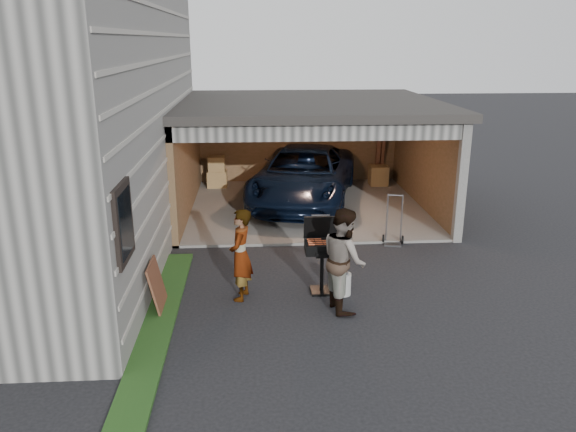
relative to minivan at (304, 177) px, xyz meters
name	(u,v)px	position (x,y,z in m)	size (l,w,h in m)	color
ground	(298,321)	(-0.71, -6.90, -0.75)	(80.00, 80.00, 0.00)	black
groundcover_strip	(148,357)	(-2.96, -7.90, -0.72)	(0.50, 8.00, 0.06)	#193814
garage	(306,138)	(0.05, -0.11, 1.12)	(6.80, 6.30, 2.90)	#605E59
minivan	(304,177)	(0.00, 0.00, 0.00)	(2.48, 5.38, 1.50)	black
woman	(241,255)	(-1.64, -5.98, 0.07)	(0.60, 0.39, 1.64)	#9FABC8
man	(344,259)	(0.09, -6.46, 0.14)	(0.86, 0.67, 1.77)	#4F2B1F
bbq_grill	(322,249)	(-0.19, -5.79, 0.07)	(0.62, 0.54, 1.37)	black
propane_tank	(344,284)	(0.19, -5.95, -0.55)	(0.27, 0.27, 0.40)	#B9BAB5
plywood_panel	(157,286)	(-3.05, -6.33, -0.32)	(0.04, 0.77, 0.86)	#522C1C
hand_truck	(393,235)	(1.71, -3.42, -0.53)	(0.50, 0.43, 1.15)	slate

